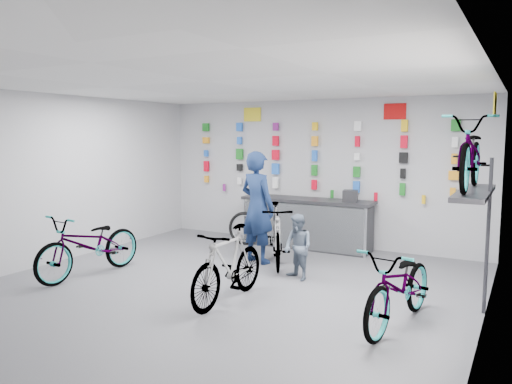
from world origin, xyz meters
The scene contains 20 objects.
floor centered at (0.00, 0.00, 0.00)m, with size 8.00×8.00×0.00m, color #57575C.
ceiling centered at (0.00, 0.00, 3.00)m, with size 8.00×8.00×0.00m, color white.
wall_back centered at (0.00, 4.00, 1.50)m, with size 7.00×7.00×0.00m, color silver.
wall_left centered at (-3.50, 0.00, 1.50)m, with size 8.00×8.00×0.00m, color silver.
wall_right centered at (3.50, 0.00, 1.50)m, with size 8.00×8.00×0.00m, color silver.
counter centered at (0.00, 3.54, 0.49)m, with size 2.70×0.66×1.00m.
merch_wall centered at (0.02, 3.93, 1.81)m, with size 5.57×0.08×1.56m.
wall_bracket centered at (3.33, 1.20, 1.46)m, with size 0.39×1.90×2.00m.
sign_left centered at (-1.50, 3.98, 2.72)m, with size 0.42×0.02×0.30m, color yellow.
sign_right centered at (1.60, 3.98, 2.72)m, with size 0.42×0.02×0.30m, color red.
sign_side centered at (3.48, 1.20, 2.65)m, with size 0.02×0.40×0.30m, color yellow.
bike_left centered at (-2.26, -0.04, 0.52)m, with size 0.69×1.98×1.04m, color gray.
bike_center centered at (0.37, -0.04, 0.52)m, with size 0.49×1.73×1.04m, color gray.
bike_right centered at (2.63, 0.21, 0.50)m, with size 0.66×1.89×0.99m, color gray.
bike_service centered at (0.07, 2.03, 0.54)m, with size 0.51×1.80×1.08m, color gray.
bike_wall centered at (3.25, 1.20, 2.05)m, with size 0.63×1.80×0.95m, color gray.
clerk centered at (-0.32, 2.05, 1.00)m, with size 0.73×0.48×2.00m, color #14254C.
customer centered at (0.77, 1.40, 0.52)m, with size 0.51×0.40×1.04m, color slate.
spare_wheel centered at (-1.25, 3.17, 0.34)m, with size 0.70×0.21×0.69m.
register centered at (0.90, 3.55, 1.11)m, with size 0.28×0.30×0.22m, color black.
Camera 1 is at (3.89, -5.67, 2.29)m, focal length 35.00 mm.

